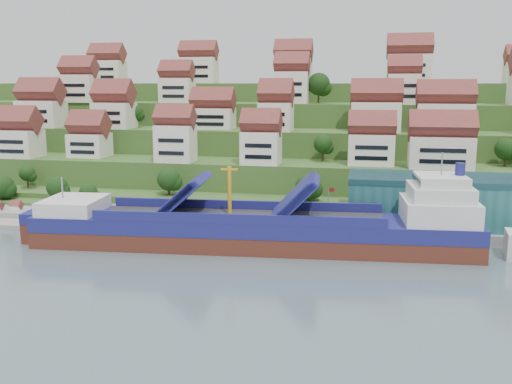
# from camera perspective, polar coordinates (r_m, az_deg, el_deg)

# --- Properties ---
(ground) EXTENTS (300.00, 300.00, 0.00)m
(ground) POSITION_cam_1_polar(r_m,az_deg,el_deg) (111.80, -2.50, -5.32)
(ground) COLOR slate
(ground) RESTS_ON ground
(quay) EXTENTS (180.00, 14.00, 2.20)m
(quay) POSITION_cam_1_polar(r_m,az_deg,el_deg) (123.13, 8.27, -3.37)
(quay) COLOR gray
(quay) RESTS_ON ground
(pebble_beach) EXTENTS (45.00, 20.00, 1.00)m
(pebble_beach) POSITION_cam_1_polar(r_m,az_deg,el_deg) (146.44, -23.96, -2.17)
(pebble_beach) COLOR gray
(pebble_beach) RESTS_ON ground
(hillside) EXTENTS (260.00, 128.00, 31.00)m
(hillside) POSITION_cam_1_polar(r_m,az_deg,el_deg) (210.41, 4.17, 5.23)
(hillside) COLOR #2D4C1E
(hillside) RESTS_ON ground
(hillside_village) EXTENTS (157.41, 63.36, 29.08)m
(hillside_village) POSITION_cam_1_polar(r_m,az_deg,el_deg) (166.51, 3.49, 8.53)
(hillside_village) COLOR silver
(hillside_village) RESTS_ON ground
(hillside_trees) EXTENTS (141.36, 62.73, 31.17)m
(hillside_trees) POSITION_cam_1_polar(r_m,az_deg,el_deg) (152.81, -0.27, 5.41)
(hillside_trees) COLOR #1A3C14
(hillside_trees) RESTS_ON ground
(warehouse) EXTENTS (60.00, 15.00, 10.00)m
(warehouse) POSITION_cam_1_polar(r_m,az_deg,el_deg) (126.42, 23.03, -0.93)
(warehouse) COLOR #256365
(warehouse) RESTS_ON quay
(flagpole) EXTENTS (1.28, 0.16, 8.00)m
(flagpole) POSITION_cam_1_polar(r_m,az_deg,el_deg) (117.07, 7.29, -1.18)
(flagpole) COLOR gray
(flagpole) RESTS_ON quay
(cargo_ship) EXTENTS (84.83, 19.29, 18.73)m
(cargo_ship) POSITION_cam_1_polar(r_m,az_deg,el_deg) (109.07, 0.83, -3.81)
(cargo_ship) COLOR #522419
(cargo_ship) RESTS_ON ground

